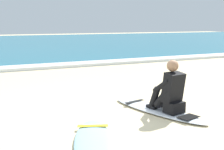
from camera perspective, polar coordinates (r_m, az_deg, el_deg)
The scene contains 5 objects.
ground_plane at distance 5.80m, azimuth 0.84°, elevation -7.05°, with size 80.00×80.00×0.00m, color beige.
breaking_foam at distance 11.71m, azimuth -13.43°, elevation 1.50°, with size 80.00×0.90×0.11m, color white.
surfboard_main at distance 5.94m, azimuth 8.37°, elevation -6.40°, with size 1.01×2.31×0.08m.
surfer_seated at distance 5.67m, azimuth 10.63°, elevation -3.07°, with size 0.44×0.74×0.95m.
surfboard_spare_near at distance 4.43m, azimuth -3.58°, elevation -12.02°, with size 1.20×1.92×0.08m.
Camera 1 is at (-2.52, -4.95, 1.67)m, focal length 49.42 mm.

